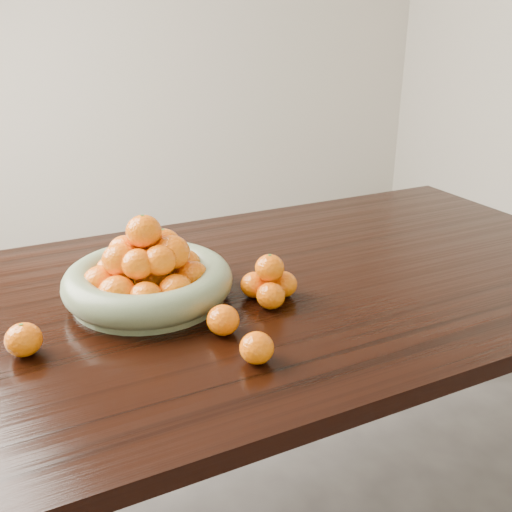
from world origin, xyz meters
name	(u,v)px	position (x,y,z in m)	size (l,w,h in m)	color
wall_back	(58,17)	(0.00, 2.50, 1.35)	(5.00, 0.04, 2.70)	beige
dining_table	(247,318)	(0.00, 0.00, 0.66)	(2.00, 1.00, 0.75)	black
fruit_bowl	(148,276)	(-0.23, 0.04, 0.80)	(0.38, 0.38, 0.20)	gray
orange_pyramid	(270,283)	(0.01, -0.09, 0.79)	(0.12, 0.13, 0.11)	orange
loose_orange_0	(24,340)	(-0.51, -0.09, 0.78)	(0.07, 0.07, 0.06)	orange
loose_orange_1	(257,348)	(-0.12, -0.31, 0.78)	(0.06, 0.06, 0.06)	orange
loose_orange_2	(223,320)	(-0.14, -0.19, 0.78)	(0.07, 0.07, 0.06)	orange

